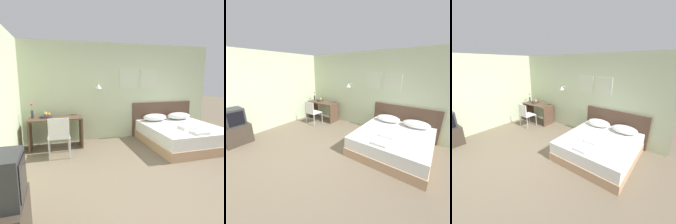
% 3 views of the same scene
% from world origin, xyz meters
% --- Properties ---
extents(ground_plane, '(24.00, 24.00, 0.00)m').
position_xyz_m(ground_plane, '(0.00, 0.00, 0.00)').
color(ground_plane, '#756651').
extents(wall_back, '(5.82, 0.31, 2.65)m').
position_xyz_m(wall_back, '(0.01, 2.64, 1.33)').
color(wall_back, beige).
rests_on(wall_back, ground_plane).
extents(wall_left, '(0.06, 5.61, 2.65)m').
position_xyz_m(wall_left, '(-2.54, -0.19, 1.32)').
color(wall_left, beige).
rests_on(wall_left, ground_plane).
extents(bed, '(1.79, 1.98, 0.51)m').
position_xyz_m(bed, '(1.44, 1.56, 0.25)').
color(bed, tan).
rests_on(bed, ground_plane).
extents(headboard, '(1.91, 0.06, 1.00)m').
position_xyz_m(headboard, '(1.44, 2.58, 0.50)').
color(headboard, brown).
rests_on(headboard, ground_plane).
extents(pillow_left, '(0.70, 0.45, 0.20)m').
position_xyz_m(pillow_left, '(1.05, 2.28, 0.61)').
color(pillow_left, white).
rests_on(pillow_left, bed).
extents(pillow_right, '(0.70, 0.45, 0.20)m').
position_xyz_m(pillow_right, '(1.83, 2.28, 0.61)').
color(pillow_right, white).
rests_on(pillow_right, bed).
extents(folded_towel_near_foot, '(0.35, 0.30, 0.06)m').
position_xyz_m(folded_towel_near_foot, '(1.40, 1.27, 0.54)').
color(folded_towel_near_foot, white).
rests_on(folded_towel_near_foot, bed).
extents(folded_towel_mid_bed, '(0.31, 0.31, 0.06)m').
position_xyz_m(folded_towel_mid_bed, '(1.38, 0.82, 0.54)').
color(folded_towel_mid_bed, white).
rests_on(folded_towel_mid_bed, bed).
extents(desk, '(1.26, 0.59, 0.77)m').
position_xyz_m(desk, '(-1.68, 2.22, 0.54)').
color(desk, brown).
rests_on(desk, ground_plane).
extents(desk_chair, '(0.47, 0.47, 0.90)m').
position_xyz_m(desk_chair, '(-1.62, 1.55, 0.53)').
color(desk_chair, white).
rests_on(desk_chair, ground_plane).
extents(fruit_bowl, '(0.29, 0.29, 0.13)m').
position_xyz_m(fruit_bowl, '(-1.89, 2.28, 0.81)').
color(fruit_bowl, '#333842').
rests_on(fruit_bowl, desk).
extents(flower_vase, '(0.06, 0.06, 0.36)m').
position_xyz_m(flower_vase, '(-2.21, 2.27, 0.91)').
color(flower_vase, '#333338').
rests_on(flower_vase, desk).
extents(tv_stand, '(0.49, 0.67, 0.56)m').
position_xyz_m(tv_stand, '(-2.24, -0.78, 0.28)').
color(tv_stand, '#3D3328').
rests_on(tv_stand, ground_plane).
extents(television, '(0.48, 0.47, 0.48)m').
position_xyz_m(television, '(-2.24, -0.78, 0.80)').
color(television, '#2D2D30').
rests_on(television, tv_stand).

